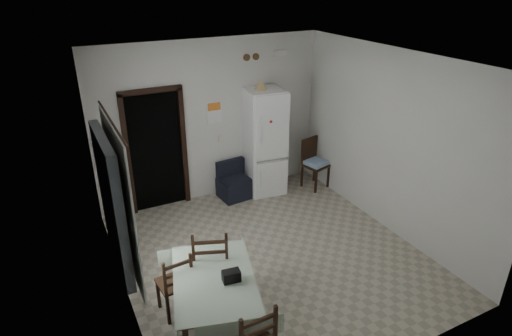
{
  "coord_description": "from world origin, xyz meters",
  "views": [
    {
      "loc": [
        -2.59,
        -4.61,
        3.91
      ],
      "look_at": [
        0.0,
        0.5,
        1.25
      ],
      "focal_mm": 30.0,
      "sensor_mm": 36.0,
      "label": 1
    }
  ],
  "objects": [
    {
      "name": "curtain",
      "position": [
        -2.04,
        -0.2,
        1.55
      ],
      "size": [
        0.02,
        1.45,
        1.85
      ],
      "primitive_type": "cube",
      "color": "silver",
      "rests_on": "ground"
    },
    {
      "name": "tan_cone",
      "position": [
        0.82,
        1.94,
        2.1
      ],
      "size": [
        0.26,
        0.26,
        0.19
      ],
      "primitive_type": "cone",
      "rotation": [
        0.0,
        0.0,
        0.13
      ],
      "color": "tan",
      "rests_on": "fridge"
    },
    {
      "name": "calendar_image",
      "position": [
        0.05,
        2.23,
        1.72
      ],
      "size": [
        0.24,
        0.01,
        0.14
      ],
      "primitive_type": "cube",
      "color": "orange",
      "rests_on": "ground"
    },
    {
      "name": "navy_seat",
      "position": [
        0.28,
        1.93,
        0.34
      ],
      "size": [
        0.61,
        0.6,
        0.68
      ],
      "primitive_type": null,
      "rotation": [
        0.0,
        0.0,
        0.09
      ],
      "color": "black",
      "rests_on": "ground"
    },
    {
      "name": "calendar",
      "position": [
        0.05,
        2.24,
        1.62
      ],
      "size": [
        0.28,
        0.02,
        0.4
      ],
      "primitive_type": "cube",
      "color": "white",
      "rests_on": "ground"
    },
    {
      "name": "wall_right",
      "position": [
        2.1,
        0.0,
        1.45
      ],
      "size": [
        0.02,
        4.5,
        2.9
      ],
      "primitive_type": null,
      "color": "silver",
      "rests_on": "ground"
    },
    {
      "name": "vent_right",
      "position": [
        0.88,
        2.23,
        2.52
      ],
      "size": [
        0.12,
        0.03,
        0.12
      ],
      "primitive_type": "cylinder",
      "rotation": [
        1.57,
        0.0,
        0.0
      ],
      "color": "brown",
      "rests_on": "ground"
    },
    {
      "name": "curtain_rod",
      "position": [
        -2.03,
        -0.2,
        2.5
      ],
      "size": [
        0.02,
        1.6,
        0.02
      ],
      "primitive_type": "cylinder",
      "rotation": [
        1.57,
        0.0,
        0.0
      ],
      "color": "black",
      "rests_on": "ground"
    },
    {
      "name": "emergency_light",
      "position": [
        1.35,
        2.21,
        2.55
      ],
      "size": [
        0.25,
        0.07,
        0.09
      ],
      "primitive_type": "cube",
      "color": "white",
      "rests_on": "ground"
    },
    {
      "name": "fridge",
      "position": [
        0.89,
        1.93,
        1.0
      ],
      "size": [
        0.72,
        0.72,
        2.0
      ],
      "primitive_type": null,
      "rotation": [
        0.0,
        0.0,
        -0.12
      ],
      "color": "white",
      "rests_on": "ground"
    },
    {
      "name": "wall_left",
      "position": [
        -2.1,
        0.0,
        1.45
      ],
      "size": [
        0.02,
        4.5,
        2.9
      ],
      "primitive_type": null,
      "color": "silver",
      "rests_on": "ground"
    },
    {
      "name": "doorway",
      "position": [
        -1.05,
        2.45,
        1.06
      ],
      "size": [
        1.06,
        0.52,
        2.22
      ],
      "color": "black",
      "rests_on": "ground"
    },
    {
      "name": "wall_front",
      "position": [
        0.0,
        -2.25,
        1.45
      ],
      "size": [
        4.2,
        0.02,
        2.9
      ],
      "primitive_type": null,
      "color": "silver",
      "rests_on": "ground"
    },
    {
      "name": "vent_left",
      "position": [
        0.7,
        2.23,
        2.52
      ],
      "size": [
        0.12,
        0.03,
        0.12
      ],
      "primitive_type": "cylinder",
      "rotation": [
        1.57,
        0.0,
        0.0
      ],
      "color": "brown",
      "rests_on": "ground"
    },
    {
      "name": "window_recess",
      "position": [
        -2.15,
        -0.2,
        1.55
      ],
      "size": [
        0.1,
        1.2,
        1.6
      ],
      "primitive_type": "cube",
      "color": "silver",
      "rests_on": "ground"
    },
    {
      "name": "dining_table",
      "position": [
        -1.26,
        -0.93,
        0.36
      ],
      "size": [
        1.26,
        1.59,
        0.72
      ],
      "primitive_type": null,
      "rotation": [
        0.0,
        0.0,
        -0.28
      ],
      "color": "#A9BEA2",
      "rests_on": "ground"
    },
    {
      "name": "light_switch",
      "position": [
        0.15,
        2.24,
        1.1
      ],
      "size": [
        0.08,
        0.02,
        0.12
      ],
      "primitive_type": "cube",
      "color": "beige",
      "rests_on": "ground"
    },
    {
      "name": "dining_chair_far_left",
      "position": [
        -1.61,
        -0.46,
        0.45
      ],
      "size": [
        0.42,
        0.42,
        0.91
      ],
      "primitive_type": null,
      "rotation": [
        0.0,
        0.0,
        3.22
      ],
      "color": "black",
      "rests_on": "ground"
    },
    {
      "name": "corner_chair",
      "position": [
        1.86,
        1.6,
        0.49
      ],
      "size": [
        0.52,
        0.52,
        0.98
      ],
      "primitive_type": null,
      "rotation": [
        0.0,
        0.0,
        0.25
      ],
      "color": "black",
      "rests_on": "ground"
    },
    {
      "name": "black_bag",
      "position": [
        -1.1,
        -1.06,
        0.79
      ],
      "size": [
        0.22,
        0.15,
        0.13
      ],
      "primitive_type": "cube",
      "rotation": [
        0.0,
        0.0,
        -0.13
      ],
      "color": "black",
      "rests_on": "dining_table"
    },
    {
      "name": "ground",
      "position": [
        0.0,
        0.0,
        0.0
      ],
      "size": [
        4.5,
        4.5,
        0.0
      ],
      "primitive_type": "plane",
      "color": "#A79D88",
      "rests_on": "ground"
    },
    {
      "name": "dining_chair_far_right",
      "position": [
        -1.1,
        -0.4,
        0.54
      ],
      "size": [
        0.6,
        0.6,
        1.08
      ],
      "primitive_type": null,
      "rotation": [
        0.0,
        0.0,
        2.78
      ],
      "color": "black",
      "rests_on": "ground"
    },
    {
      "name": "wall_back",
      "position": [
        0.0,
        2.25,
        1.45
      ],
      "size": [
        4.2,
        0.02,
        2.9
      ],
      "primitive_type": null,
      "color": "silver",
      "rests_on": "ground"
    },
    {
      "name": "ceiling",
      "position": [
        0.0,
        0.0,
        2.9
      ],
      "size": [
        4.2,
        4.5,
        0.02
      ],
      "primitive_type": null,
      "color": "white",
      "rests_on": "ground"
    }
  ]
}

